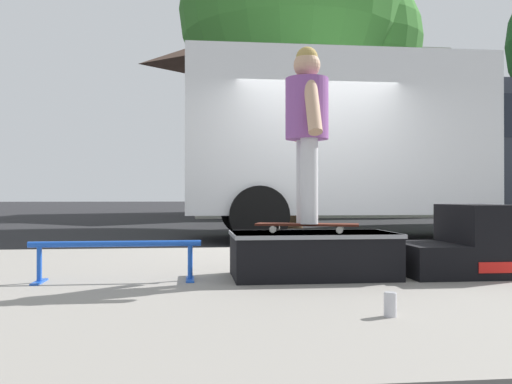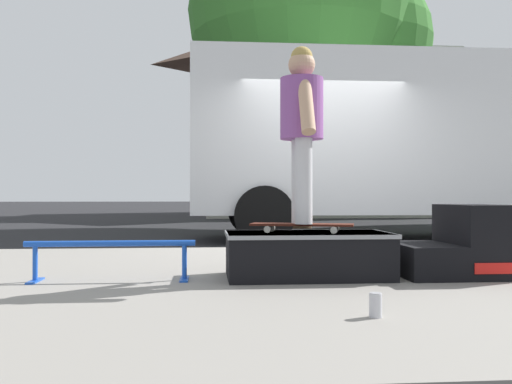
{
  "view_description": "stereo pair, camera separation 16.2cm",
  "coord_description": "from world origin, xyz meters",
  "px_view_note": "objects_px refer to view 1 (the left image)",
  "views": [
    {
      "loc": [
        -1.92,
        -7.3,
        0.74
      ],
      "look_at": [
        -1.27,
        -1.61,
        0.78
      ],
      "focal_mm": 39.35,
      "sensor_mm": 36.0,
      "label": 1
    },
    {
      "loc": [
        -1.76,
        -7.32,
        0.74
      ],
      "look_at": [
        -1.27,
        -1.61,
        0.78
      ],
      "focal_mm": 39.35,
      "sensor_mm": 36.0,
      "label": 2
    }
  ],
  "objects_px": {
    "kicker_ramp": "(462,246)",
    "box_truck": "(385,142)",
    "skater_kid": "(307,119)",
    "street_tree_main": "(303,20)",
    "soda_can": "(390,304)",
    "skate_box": "(312,253)",
    "grind_rail": "(116,252)",
    "skateboard": "(307,225)"
  },
  "relations": [
    {
      "from": "grind_rail",
      "to": "soda_can",
      "type": "height_order",
      "value": "grind_rail"
    },
    {
      "from": "street_tree_main",
      "to": "kicker_ramp",
      "type": "bearing_deg",
      "value": -93.1
    },
    {
      "from": "kicker_ramp",
      "to": "soda_can",
      "type": "distance_m",
      "value": 1.81
    },
    {
      "from": "skate_box",
      "to": "skater_kid",
      "type": "xyz_separation_m",
      "value": [
        -0.05,
        -0.01,
        1.02
      ]
    },
    {
      "from": "skateboard",
      "to": "skater_kid",
      "type": "height_order",
      "value": "skater_kid"
    },
    {
      "from": "soda_can",
      "to": "box_truck",
      "type": "bearing_deg",
      "value": 70.66
    },
    {
      "from": "kicker_ramp",
      "to": "box_truck",
      "type": "relative_size",
      "value": 0.12
    },
    {
      "from": "skater_kid",
      "to": "street_tree_main",
      "type": "distance_m",
      "value": 9.52
    },
    {
      "from": "soda_can",
      "to": "box_truck",
      "type": "xyz_separation_m",
      "value": [
        2.35,
        6.7,
        1.52
      ]
    },
    {
      "from": "grind_rail",
      "to": "street_tree_main",
      "type": "height_order",
      "value": "street_tree_main"
    },
    {
      "from": "skater_kid",
      "to": "box_truck",
      "type": "xyz_separation_m",
      "value": [
        2.49,
        5.29,
        0.37
      ]
    },
    {
      "from": "street_tree_main",
      "to": "skateboard",
      "type": "bearing_deg",
      "value": -101.25
    },
    {
      "from": "kicker_ramp",
      "to": "skater_kid",
      "type": "height_order",
      "value": "skater_kid"
    },
    {
      "from": "kicker_ramp",
      "to": "box_truck",
      "type": "height_order",
      "value": "box_truck"
    },
    {
      "from": "kicker_ramp",
      "to": "grind_rail",
      "type": "xyz_separation_m",
      "value": [
        -2.68,
        -0.04,
        -0.01
      ]
    },
    {
      "from": "skater_kid",
      "to": "skate_box",
      "type": "bearing_deg",
      "value": 15.38
    },
    {
      "from": "skate_box",
      "to": "street_tree_main",
      "type": "height_order",
      "value": "street_tree_main"
    },
    {
      "from": "kicker_ramp",
      "to": "skater_kid",
      "type": "xyz_separation_m",
      "value": [
        -1.26,
        -0.01,
        0.98
      ]
    },
    {
      "from": "skateboard",
      "to": "soda_can",
      "type": "xyz_separation_m",
      "value": [
        0.14,
        -1.41,
        -0.34
      ]
    },
    {
      "from": "kicker_ramp",
      "to": "street_tree_main",
      "type": "xyz_separation_m",
      "value": [
        0.47,
        8.66,
        4.52
      ]
    },
    {
      "from": "skate_box",
      "to": "soda_can",
      "type": "bearing_deg",
      "value": -86.06
    },
    {
      "from": "kicker_ramp",
      "to": "skater_kid",
      "type": "bearing_deg",
      "value": -179.45
    },
    {
      "from": "skater_kid",
      "to": "box_truck",
      "type": "height_order",
      "value": "box_truck"
    },
    {
      "from": "box_truck",
      "to": "skater_kid",
      "type": "bearing_deg",
      "value": -115.25
    },
    {
      "from": "grind_rail",
      "to": "skater_kid",
      "type": "bearing_deg",
      "value": 1.24
    },
    {
      "from": "grind_rail",
      "to": "skater_kid",
      "type": "height_order",
      "value": "skater_kid"
    },
    {
      "from": "box_truck",
      "to": "street_tree_main",
      "type": "bearing_deg",
      "value": 102.84
    },
    {
      "from": "skate_box",
      "to": "skater_kid",
      "type": "distance_m",
      "value": 1.03
    },
    {
      "from": "grind_rail",
      "to": "skateboard",
      "type": "relative_size",
      "value": 1.54
    },
    {
      "from": "grind_rail",
      "to": "street_tree_main",
      "type": "distance_m",
      "value": 10.3
    },
    {
      "from": "kicker_ramp",
      "to": "soda_can",
      "type": "height_order",
      "value": "kicker_ramp"
    },
    {
      "from": "soda_can",
      "to": "street_tree_main",
      "type": "xyz_separation_m",
      "value": [
        1.58,
        10.08,
        4.69
      ]
    },
    {
      "from": "skater_kid",
      "to": "soda_can",
      "type": "xyz_separation_m",
      "value": [
        0.14,
        -1.41,
        -1.15
      ]
    },
    {
      "from": "grind_rail",
      "to": "box_truck",
      "type": "height_order",
      "value": "box_truck"
    },
    {
      "from": "soda_can",
      "to": "street_tree_main",
      "type": "distance_m",
      "value": 11.23
    },
    {
      "from": "grind_rail",
      "to": "skate_box",
      "type": "bearing_deg",
      "value": 1.68
    },
    {
      "from": "skateboard",
      "to": "box_truck",
      "type": "bearing_deg",
      "value": 64.75
    },
    {
      "from": "skate_box",
      "to": "box_truck",
      "type": "distance_m",
      "value": 5.98
    },
    {
      "from": "skater_kid",
      "to": "soda_can",
      "type": "relative_size",
      "value": 10.75
    },
    {
      "from": "skater_kid",
      "to": "street_tree_main",
      "type": "height_order",
      "value": "street_tree_main"
    },
    {
      "from": "skate_box",
      "to": "kicker_ramp",
      "type": "distance_m",
      "value": 1.21
    },
    {
      "from": "skate_box",
      "to": "grind_rail",
      "type": "xyz_separation_m",
      "value": [
        -1.47,
        -0.04,
        0.03
      ]
    }
  ]
}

